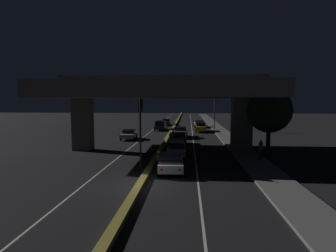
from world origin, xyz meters
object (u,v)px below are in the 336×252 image
Objects in this scene: street_lamp at (213,104)px; car_dark_blue_third_oncoming at (166,122)px; car_white_lead at (171,162)px; car_silver_sixth at (199,124)px; car_silver_second at (177,148)px; car_silver_lead_oncoming at (129,134)px; car_grey_third at (179,139)px; pedestrian_on_sidewalk at (261,150)px; car_dark_blue_second_oncoming at (161,125)px; traffic_light_left_of_median at (141,121)px; car_taxi_yellow_fifth at (201,127)px; motorcycle_blue_filtering_mid at (164,148)px; car_grey_fourth at (181,132)px; motorcycle_black_filtering_near at (159,161)px; motorcycle_white_filtering_far at (170,139)px.

car_dark_blue_third_oncoming is at bearing 135.63° from street_lamp.
car_white_lead is 1.00× the size of car_silver_sixth.
car_silver_second is 1.18× the size of car_silver_lead_oncoming.
car_grey_third is 11.17m from pedestrian_on_sidewalk.
car_dark_blue_third_oncoming is at bearing -178.79° from car_dark_blue_second_oncoming.
traffic_light_left_of_median is 28.14m from car_dark_blue_second_oncoming.
car_taxi_yellow_fifth is at bearing -10.36° from car_silver_second.
car_silver_sixth is at bearing -13.08° from motorcycle_blue_filtering_mid.
car_silver_lead_oncoming is at bearing 109.52° from car_grey_fourth.
car_dark_blue_second_oncoming reaches higher than motorcycle_blue_filtering_mid.
street_lamp is 1.77× the size of car_taxi_yellow_fifth.
car_silver_lead_oncoming is (-10.46, -9.95, -0.15)m from car_taxi_yellow_fifth.
car_grey_fourth is 18.20m from motorcycle_black_filtering_near.
car_silver_sixth is (3.40, 34.06, 0.03)m from car_white_lead.
car_dark_blue_second_oncoming is 2.47× the size of motorcycle_white_filtering_far.
street_lamp reaches higher than motorcycle_white_filtering_far.
car_taxi_yellow_fifth is 1.03× the size of car_dark_blue_second_oncoming.
traffic_light_left_of_median reaches higher than car_silver_sixth.
car_dark_blue_second_oncoming is at bearing 12.15° from car_grey_third.
car_silver_lead_oncoming is 11.09m from motorcycle_blue_filtering_mid.
traffic_light_left_of_median is 7.65m from motorcycle_blue_filtering_mid.
car_silver_sixth is at bearing 113.41° from street_lamp.
car_grey_third is at bearing 6.38° from car_dark_blue_third_oncoming.
motorcycle_white_filtering_far reaches higher than motorcycle_blue_filtering_mid.
car_grey_fourth is at bearing -1.19° from car_silver_second.
car_grey_third is at bearing 78.27° from traffic_light_left_of_median.
motorcycle_white_filtering_far is at bearing 1.63° from car_white_lead.
motorcycle_blue_filtering_mid is at bearing 8.91° from car_dark_blue_second_oncoming.
car_dark_blue_second_oncoming is (-3.77, 28.07, 0.20)m from car_white_lead.
car_silver_second is 13.10m from car_grey_fourth.
car_grey_third is 2.24× the size of motorcycle_blue_filtering_mid.
car_silver_sixth is 2.28× the size of motorcycle_blue_filtering_mid.
car_dark_blue_second_oncoming is 9.86m from car_dark_blue_third_oncoming.
car_silver_lead_oncoming is (-7.18, 4.23, -0.08)m from car_grey_third.
motorcycle_white_filtering_far is 12.03m from pedestrian_on_sidewalk.
car_taxi_yellow_fifth is (3.29, 20.51, 0.11)m from car_silver_second.
car_taxi_yellow_fifth is (3.28, 14.18, 0.07)m from car_grey_third.
motorcycle_blue_filtering_mid is at bearing 168.52° from car_silver_sixth.
car_silver_second reaches higher than motorcycle_blue_filtering_mid.
motorcycle_white_filtering_far is at bearing -111.75° from street_lamp.
car_dark_blue_second_oncoming reaches higher than car_silver_lead_oncoming.
car_grey_third reaches higher than car_white_lead.
street_lamp is at bearing 43.64° from car_dark_blue_third_oncoming.
car_grey_fourth reaches higher than motorcycle_blue_filtering_mid.
street_lamp is 4.56× the size of pedestrian_on_sidewalk.
street_lamp is 1.97× the size of car_white_lead.
street_lamp is 29.18m from motorcycle_black_filtering_near.
car_silver_sixth is at bearing 80.40° from traffic_light_left_of_median.
car_silver_lead_oncoming is 2.24× the size of pedestrian_on_sidewalk.
motorcycle_black_filtering_near reaches higher than car_silver_second.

